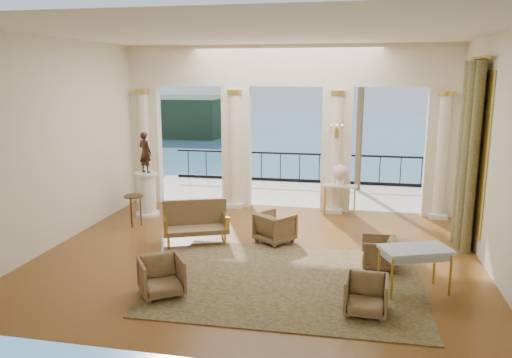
% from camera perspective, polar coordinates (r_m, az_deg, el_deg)
% --- Properties ---
extents(floor, '(9.00, 9.00, 0.00)m').
position_cam_1_polar(floor, '(10.61, 0.28, -8.65)').
color(floor, '#49210A').
rests_on(floor, ground).
extents(room_walls, '(9.00, 9.00, 9.00)m').
position_cam_1_polar(room_walls, '(8.88, -1.11, 6.43)').
color(room_walls, beige).
rests_on(room_walls, ground).
extents(arcade, '(9.00, 0.56, 4.50)m').
position_cam_1_polar(arcade, '(13.75, 3.43, 7.12)').
color(arcade, beige).
rests_on(arcade, ground).
extents(terrace, '(10.00, 3.60, 0.10)m').
position_cam_1_polar(terrace, '(16.11, 4.32, -1.68)').
color(terrace, beige).
rests_on(terrace, ground).
extents(balustrade, '(9.00, 0.06, 1.03)m').
position_cam_1_polar(balustrade, '(17.57, 5.00, 0.98)').
color(balustrade, black).
rests_on(balustrade, terrace).
extents(palm_tree, '(2.00, 2.00, 4.50)m').
position_cam_1_polar(palm_tree, '(16.35, 12.07, 12.93)').
color(palm_tree, '#4C3823').
rests_on(palm_tree, terrace).
extents(headland, '(22.00, 18.00, 6.00)m').
position_cam_1_polar(headland, '(86.17, -10.34, 7.24)').
color(headland, black).
rests_on(headland, sea).
extents(sea, '(160.00, 160.00, 0.00)m').
position_cam_1_polar(sea, '(70.45, 9.87, 3.80)').
color(sea, teal).
rests_on(sea, ground).
extents(curtain, '(0.33, 1.40, 4.09)m').
position_cam_1_polar(curtain, '(11.61, 23.08, 2.50)').
color(curtain, '#4E4526').
rests_on(curtain, ground).
extents(window_frame, '(0.04, 1.60, 3.40)m').
position_cam_1_polar(window_frame, '(11.64, 24.01, 2.84)').
color(window_frame, gold).
rests_on(window_frame, room_walls).
extents(wall_sconce, '(0.30, 0.11, 0.33)m').
position_cam_1_polar(wall_sconce, '(13.35, 9.20, 5.31)').
color(wall_sconce, gold).
rests_on(wall_sconce, arcade).
extents(rug, '(4.84, 3.80, 0.02)m').
position_cam_1_polar(rug, '(9.33, 3.82, -11.58)').
color(rug, '#2B2E18').
rests_on(rug, ground).
extents(armchair_a, '(0.96, 0.95, 0.73)m').
position_cam_1_polar(armchair_a, '(8.82, -10.78, -10.71)').
color(armchair_a, '#45321D').
rests_on(armchair_a, ground).
extents(armchair_b, '(0.69, 0.65, 0.68)m').
position_cam_1_polar(armchair_b, '(8.25, 12.48, -12.65)').
color(armchair_b, '#45321D').
rests_on(armchair_b, ground).
extents(armchair_c, '(0.63, 0.68, 0.68)m').
position_cam_1_polar(armchair_c, '(10.11, 13.93, -8.03)').
color(armchair_c, '#45321D').
rests_on(armchair_c, ground).
extents(armchair_d, '(0.99, 0.98, 0.75)m').
position_cam_1_polar(armchair_d, '(11.28, 2.20, -5.38)').
color(armchair_d, '#45321D').
rests_on(armchair_d, ground).
extents(settee, '(1.56, 1.12, 0.95)m').
position_cam_1_polar(settee, '(11.30, -6.92, -4.92)').
color(settee, '#45321D').
rests_on(settee, ground).
extents(game_table, '(1.32, 1.02, 0.80)m').
position_cam_1_polar(game_table, '(9.09, 17.75, -7.99)').
color(game_table, silver).
rests_on(game_table, ground).
extents(pedestal, '(0.64, 0.64, 1.18)m').
position_cam_1_polar(pedestal, '(13.62, -12.35, -1.79)').
color(pedestal, silver).
rests_on(pedestal, ground).
extents(statue, '(0.46, 0.38, 1.07)m').
position_cam_1_polar(statue, '(13.40, -12.57, 2.99)').
color(statue, '#322016').
rests_on(statue, pedestal).
extents(console_table, '(0.92, 0.46, 0.84)m').
position_cam_1_polar(console_table, '(13.47, 9.56, -1.25)').
color(console_table, silver).
rests_on(console_table, ground).
extents(urn, '(0.41, 0.41, 0.54)m').
position_cam_1_polar(urn, '(13.38, 9.63, 0.64)').
color(urn, white).
rests_on(urn, console_table).
extents(side_table, '(0.48, 0.48, 0.79)m').
position_cam_1_polar(side_table, '(12.73, -13.79, -2.31)').
color(side_table, black).
rests_on(side_table, ground).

